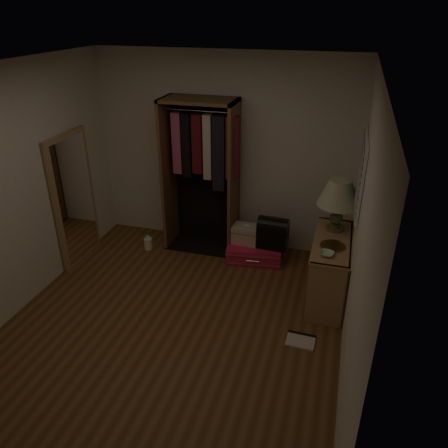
# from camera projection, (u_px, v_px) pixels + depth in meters

# --- Properties ---
(ground) EXTENTS (4.00, 4.00, 0.00)m
(ground) POSITION_uv_depth(u_px,v_px,m) (173.00, 326.00, 4.67)
(ground) COLOR brown
(ground) RESTS_ON ground
(room_walls) EXTENTS (3.52, 4.02, 2.60)m
(room_walls) POSITION_uv_depth(u_px,v_px,m) (173.00, 196.00, 4.01)
(room_walls) COLOR silver
(room_walls) RESTS_ON ground
(console_bookshelf) EXTENTS (0.42, 1.12, 0.75)m
(console_bookshelf) POSITION_uv_depth(u_px,v_px,m) (329.00, 266.00, 5.00)
(console_bookshelf) COLOR #A57A50
(console_bookshelf) RESTS_ON ground
(open_wardrobe) EXTENTS (1.00, 0.50, 2.05)m
(open_wardrobe) POSITION_uv_depth(u_px,v_px,m) (204.00, 163.00, 5.69)
(open_wardrobe) COLOR brown
(open_wardrobe) RESTS_ON ground
(floor_mirror) EXTENTS (0.06, 0.80, 1.70)m
(floor_mirror) POSITION_uv_depth(u_px,v_px,m) (74.00, 199.00, 5.56)
(floor_mirror) COLOR #AA8152
(floor_mirror) RESTS_ON ground
(pink_suitcase) EXTENTS (0.80, 0.62, 0.22)m
(pink_suitcase) POSITION_uv_depth(u_px,v_px,m) (254.00, 251.00, 5.86)
(pink_suitcase) COLOR #D41943
(pink_suitcase) RESTS_ON ground
(train_case) EXTENTS (0.37, 0.27, 0.26)m
(train_case) POSITION_uv_depth(u_px,v_px,m) (246.00, 234.00, 5.79)
(train_case) COLOR #C3AE95
(train_case) RESTS_ON pink_suitcase
(black_bag) EXTENTS (0.40, 0.27, 0.42)m
(black_bag) POSITION_uv_depth(u_px,v_px,m) (273.00, 232.00, 5.65)
(black_bag) COLOR black
(black_bag) RESTS_ON pink_suitcase
(table_lamp) EXTENTS (0.55, 0.55, 0.60)m
(table_lamp) POSITION_uv_depth(u_px,v_px,m) (339.00, 194.00, 4.83)
(table_lamp) COLOR #4A5A2B
(table_lamp) RESTS_ON console_bookshelf
(brass_tray) EXTENTS (0.34, 0.34, 0.02)m
(brass_tray) POSITION_uv_depth(u_px,v_px,m) (332.00, 246.00, 4.68)
(brass_tray) COLOR #A57B3F
(brass_tray) RESTS_ON console_bookshelf
(ceramic_bowl) EXTENTS (0.19, 0.19, 0.04)m
(ceramic_bowl) POSITION_uv_depth(u_px,v_px,m) (326.00, 254.00, 4.51)
(ceramic_bowl) COLOR #B0CFAC
(ceramic_bowl) RESTS_ON console_bookshelf
(white_jug) EXTENTS (0.14, 0.14, 0.20)m
(white_jug) POSITION_uv_depth(u_px,v_px,m) (148.00, 243.00, 6.10)
(white_jug) COLOR white
(white_jug) RESTS_ON ground
(floor_book) EXTENTS (0.29, 0.24, 0.03)m
(floor_book) POSITION_uv_depth(u_px,v_px,m) (301.00, 340.00, 4.45)
(floor_book) COLOR beige
(floor_book) RESTS_ON ground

